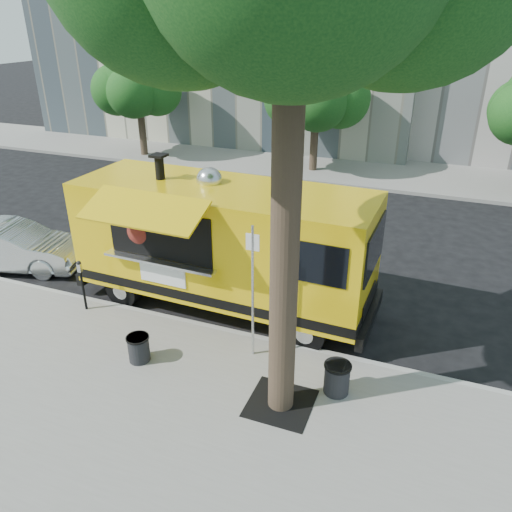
{
  "coord_description": "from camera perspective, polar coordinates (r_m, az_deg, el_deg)",
  "views": [
    {
      "loc": [
        4.78,
        -9.74,
        6.79
      ],
      "look_at": [
        1.02,
        0.0,
        1.71
      ],
      "focal_mm": 35.0,
      "sensor_mm": 36.0,
      "label": 1
    }
  ],
  "objects": [
    {
      "name": "food_truck",
      "position": [
        12.19,
        -3.93,
        1.54
      ],
      "size": [
        7.63,
        3.62,
        3.75
      ],
      "rotation": [
        0.0,
        0.0,
        -0.03
      ],
      "color": "yellow",
      "rests_on": "ground"
    },
    {
      "name": "sedan",
      "position": [
        16.17,
        -26.07,
        0.98
      ],
      "size": [
        4.37,
        2.42,
        1.37
      ],
      "primitive_type": "imported",
      "rotation": [
        0.0,
        0.0,
        1.82
      ],
      "color": "silver",
      "rests_on": "ground"
    },
    {
      "name": "sign_post",
      "position": [
        10.09,
        -0.37,
        -3.35
      ],
      "size": [
        0.28,
        0.06,
        3.0
      ],
      "color": "silver",
      "rests_on": "sidewalk"
    },
    {
      "name": "trash_bin_right",
      "position": [
        9.99,
        9.24,
        -13.54
      ],
      "size": [
        0.53,
        0.53,
        0.64
      ],
      "color": "black",
      "rests_on": "sidewalk"
    },
    {
      "name": "far_tree_b",
      "position": [
        23.36,
        6.96,
        18.5
      ],
      "size": [
        3.6,
        3.6,
        5.5
      ],
      "color": "#33261C",
      "rests_on": "far_sidewalk"
    },
    {
      "name": "sidewalk",
      "position": [
        10.04,
        -14.44,
        -17.03
      ],
      "size": [
        60.0,
        6.0,
        0.15
      ],
      "primitive_type": "cube",
      "color": "gray",
      "rests_on": "ground"
    },
    {
      "name": "ground",
      "position": [
        12.8,
        -4.3,
        -6.17
      ],
      "size": [
        120.0,
        120.0,
        0.0
      ],
      "primitive_type": "plane",
      "color": "black",
      "rests_on": "ground"
    },
    {
      "name": "trash_bin_left",
      "position": [
        10.95,
        -13.27,
        -10.15
      ],
      "size": [
        0.49,
        0.49,
        0.59
      ],
      "color": "black",
      "rests_on": "sidewalk"
    },
    {
      "name": "parking_meter",
      "position": [
        12.83,
        -19.31,
        -2.55
      ],
      "size": [
        0.11,
        0.11,
        1.33
      ],
      "color": "black",
      "rests_on": "sidewalk"
    },
    {
      "name": "tree_well",
      "position": [
        9.84,
        2.82,
        -16.46
      ],
      "size": [
        1.2,
        1.2,
        0.02
      ],
      "primitive_type": "cube",
      "color": "black",
      "rests_on": "sidewalk"
    },
    {
      "name": "far_tree_a",
      "position": [
        26.71,
        -13.39,
        18.82
      ],
      "size": [
        3.42,
        3.42,
        5.36
      ],
      "color": "#33261C",
      "rests_on": "far_sidewalk"
    },
    {
      "name": "curb",
      "position": [
        12.06,
        -6.19,
        -8.04
      ],
      "size": [
        60.0,
        0.14,
        0.16
      ],
      "primitive_type": "cube",
      "color": "#999993",
      "rests_on": "ground"
    },
    {
      "name": "far_sidewalk",
      "position": [
        24.66,
        9.25,
        9.82
      ],
      "size": [
        60.0,
        5.0,
        0.15
      ],
      "primitive_type": "cube",
      "color": "gray",
      "rests_on": "ground"
    }
  ]
}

